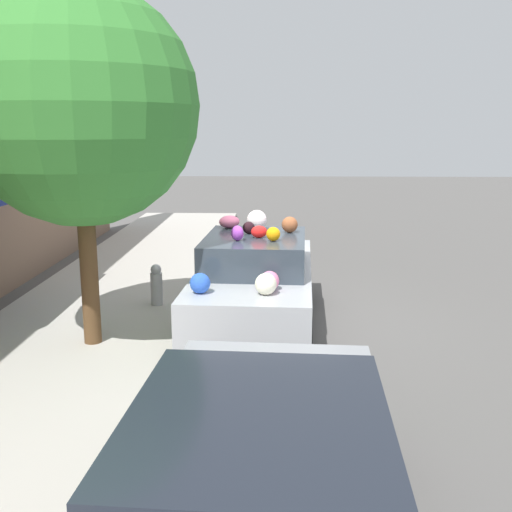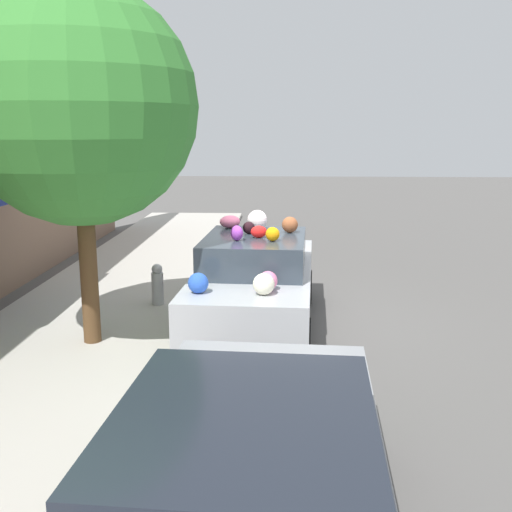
{
  "view_description": "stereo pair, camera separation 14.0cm",
  "coord_description": "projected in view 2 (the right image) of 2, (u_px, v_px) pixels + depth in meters",
  "views": [
    {
      "loc": [
        -8.94,
        -0.16,
        3.04
      ],
      "look_at": [
        0.0,
        0.08,
        1.13
      ],
      "focal_mm": 42.0,
      "sensor_mm": 36.0,
      "label": 1
    },
    {
      "loc": [
        -8.94,
        -0.3,
        3.04
      ],
      "look_at": [
        0.0,
        0.08,
        1.13
      ],
      "focal_mm": 42.0,
      "sensor_mm": 36.0,
      "label": 2
    }
  ],
  "objects": [
    {
      "name": "street_tree",
      "position": [
        79.0,
        106.0,
        7.75
      ],
      "size": [
        3.13,
        3.13,
        4.78
      ],
      "color": "brown",
      "rests_on": "sidewalk_curb"
    },
    {
      "name": "art_car",
      "position": [
        256.0,
        280.0,
        9.19
      ],
      "size": [
        4.45,
        1.91,
        1.78
      ],
      "rotation": [
        0.0,
        0.0,
        -0.05
      ],
      "color": "#B7BABF",
      "rests_on": "ground"
    },
    {
      "name": "fire_hydrant",
      "position": [
        158.0,
        284.0,
        10.13
      ],
      "size": [
        0.2,
        0.2,
        0.7
      ],
      "color": "#B2B2B7",
      "rests_on": "sidewalk_curb"
    },
    {
      "name": "ground_plane",
      "position": [
        261.0,
        327.0,
        9.38
      ],
      "size": [
        60.0,
        60.0,
        0.0
      ],
      "primitive_type": "plane",
      "color": "#565451"
    },
    {
      "name": "sidewalk_curb",
      "position": [
        91.0,
        321.0,
        9.48
      ],
      "size": [
        24.0,
        3.2,
        0.11
      ],
      "color": "#B2ADA3",
      "rests_on": "ground"
    },
    {
      "name": "parked_car_plain",
      "position": [
        247.0,
        491.0,
        3.95
      ],
      "size": [
        4.55,
        2.1,
        1.34
      ],
      "rotation": [
        0.0,
        0.0,
        -0.06
      ],
      "color": "gray",
      "rests_on": "ground"
    }
  ]
}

